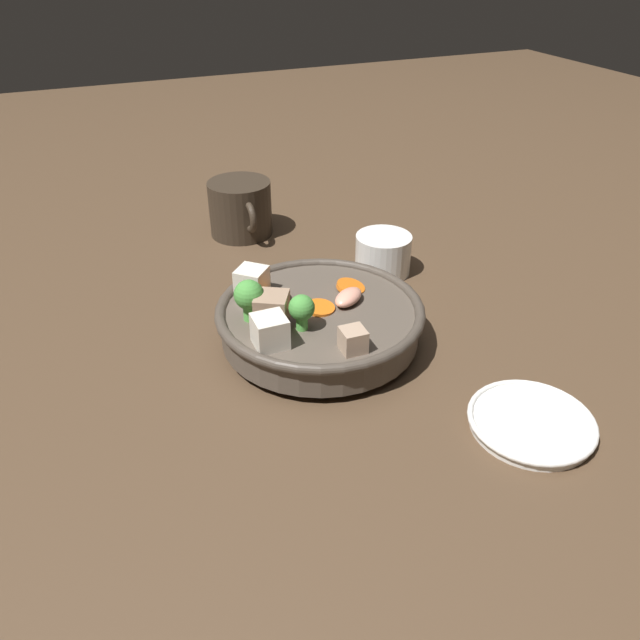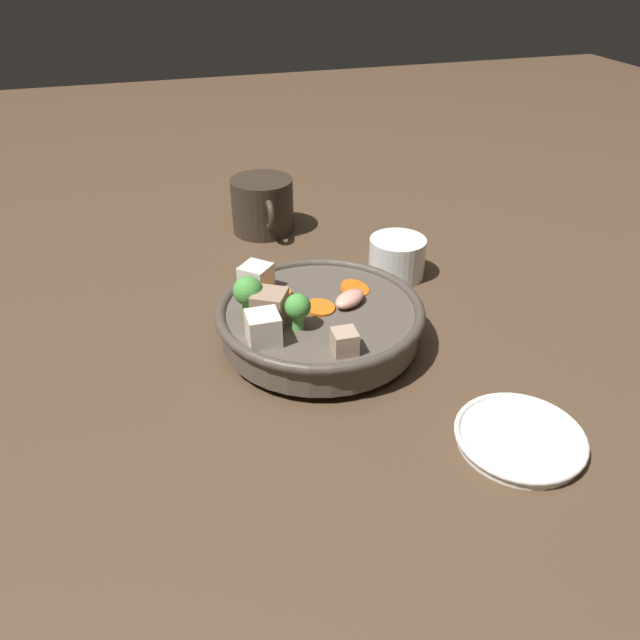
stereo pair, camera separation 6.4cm
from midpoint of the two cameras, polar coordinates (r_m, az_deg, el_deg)
name	(u,v)px [view 2 (the right image)]	position (r m, az deg, el deg)	size (l,w,h in m)	color
ground_plane	(320,343)	(0.73, 2.53, -2.16)	(3.00, 3.00, 0.00)	#4C3826
stirfry_bowl	(318,318)	(0.71, 2.38, 0.07)	(0.24, 0.24, 0.09)	#51473D
side_saucer	(520,438)	(0.63, 20.65, -10.15)	(0.12, 0.12, 0.01)	white
tea_cup	(397,257)	(0.87, 9.19, 5.64)	(0.08, 0.08, 0.05)	white
dark_mug	(263,206)	(0.99, -3.38, 10.36)	(0.12, 0.10, 0.08)	#33281E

